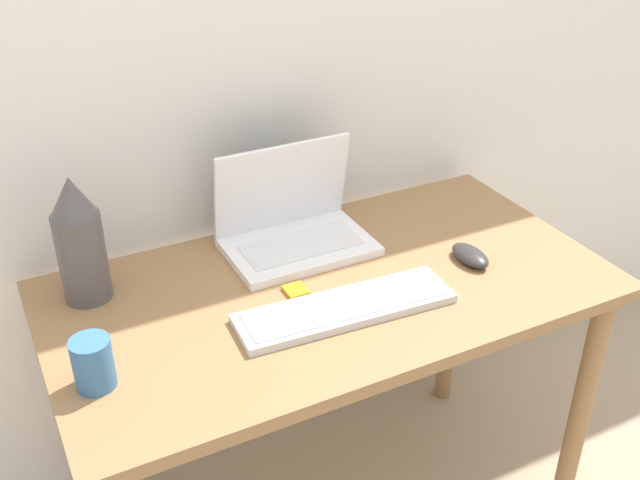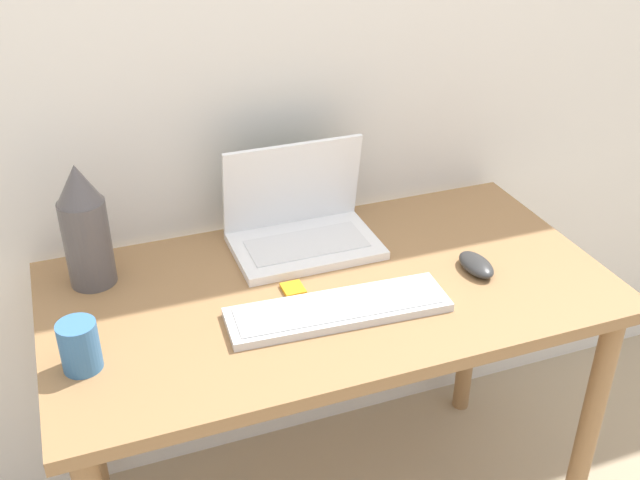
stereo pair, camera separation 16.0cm
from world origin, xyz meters
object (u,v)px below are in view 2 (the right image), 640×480
mp3_player (293,289)px  mug (80,346)px  vase (85,227)px  laptop (300,224)px  mouse (476,265)px  keyboard (338,309)px

mp3_player → mug: 0.46m
vase → mug: 0.31m
vase → laptop: bearing=0.0°
mouse → vase: 0.85m
mouse → laptop: bearing=142.6°
mouse → mp3_player: (-0.41, 0.07, -0.01)m
mouse → vase: vase is taller
mouse → vase: bearing=162.6°
keyboard → mouse: (0.35, 0.04, 0.01)m
keyboard → vase: (-0.46, 0.30, 0.13)m
laptop → vase: bearing=-180.0°
vase → mp3_player: size_ratio=5.42×
mug → keyboard: bearing=-0.7°
mp3_player → keyboard: bearing=-61.4°
vase → mug: bearing=-99.6°
keyboard → vase: size_ratio=1.67×
mug → mouse: bearing=2.6°
laptop → keyboard: laptop is taller
vase → mp3_player: vase is taller
vase → keyboard: bearing=-33.0°
laptop → mp3_player: (-0.08, -0.19, -0.05)m
laptop → keyboard: (-0.02, -0.30, -0.04)m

